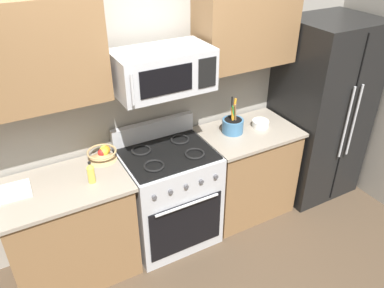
{
  "coord_description": "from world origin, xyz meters",
  "views": [
    {
      "loc": [
        -1.12,
        -1.8,
        2.65
      ],
      "look_at": [
        0.16,
        0.53,
        1.03
      ],
      "focal_mm": 36.07,
      "sensor_mm": 36.0,
      "label": 1
    }
  ],
  "objects_px": {
    "microwave": "(163,70)",
    "bottle_oil": "(91,173)",
    "range_oven": "(169,195)",
    "refrigerator": "(320,111)",
    "utensil_crock": "(233,125)",
    "prep_bowl": "(260,123)",
    "fruit_basket": "(103,154)",
    "cutting_board": "(4,194)"
  },
  "relations": [
    {
      "from": "utensil_crock",
      "to": "fruit_basket",
      "type": "bearing_deg",
      "value": 173.47
    },
    {
      "from": "prep_bowl",
      "to": "cutting_board",
      "type": "bearing_deg",
      "value": 178.44
    },
    {
      "from": "range_oven",
      "to": "bottle_oil",
      "type": "relative_size",
      "value": 6.07
    },
    {
      "from": "bottle_oil",
      "to": "prep_bowl",
      "type": "bearing_deg",
      "value": 3.3
    },
    {
      "from": "range_oven",
      "to": "prep_bowl",
      "type": "bearing_deg",
      "value": 1.19
    },
    {
      "from": "range_oven",
      "to": "refrigerator",
      "type": "xyz_separation_m",
      "value": [
        1.7,
        -0.02,
        0.44
      ]
    },
    {
      "from": "utensil_crock",
      "to": "fruit_basket",
      "type": "height_order",
      "value": "utensil_crock"
    },
    {
      "from": "refrigerator",
      "to": "bottle_oil",
      "type": "distance_m",
      "value": 2.36
    },
    {
      "from": "prep_bowl",
      "to": "refrigerator",
      "type": "bearing_deg",
      "value": -2.97
    },
    {
      "from": "microwave",
      "to": "range_oven",
      "type": "bearing_deg",
      "value": -89.94
    },
    {
      "from": "refrigerator",
      "to": "range_oven",
      "type": "bearing_deg",
      "value": 179.42
    },
    {
      "from": "microwave",
      "to": "bottle_oil",
      "type": "relative_size",
      "value": 4.07
    },
    {
      "from": "utensil_crock",
      "to": "cutting_board",
      "type": "distance_m",
      "value": 1.94
    },
    {
      "from": "bottle_oil",
      "to": "fruit_basket",
      "type": "bearing_deg",
      "value": 57.37
    },
    {
      "from": "microwave",
      "to": "bottle_oil",
      "type": "height_order",
      "value": "microwave"
    },
    {
      "from": "range_oven",
      "to": "cutting_board",
      "type": "height_order",
      "value": "range_oven"
    },
    {
      "from": "cutting_board",
      "to": "bottle_oil",
      "type": "height_order",
      "value": "bottle_oil"
    },
    {
      "from": "fruit_basket",
      "to": "cutting_board",
      "type": "xyz_separation_m",
      "value": [
        -0.77,
        -0.11,
        -0.04
      ]
    },
    {
      "from": "microwave",
      "to": "fruit_basket",
      "type": "relative_size",
      "value": 3.06
    },
    {
      "from": "refrigerator",
      "to": "utensil_crock",
      "type": "distance_m",
      "value": 1.02
    },
    {
      "from": "utensil_crock",
      "to": "prep_bowl",
      "type": "height_order",
      "value": "utensil_crock"
    },
    {
      "from": "range_oven",
      "to": "fruit_basket",
      "type": "relative_size",
      "value": 4.57
    },
    {
      "from": "bottle_oil",
      "to": "utensil_crock",
      "type": "bearing_deg",
      "value": 5.4
    },
    {
      "from": "microwave",
      "to": "bottle_oil",
      "type": "bearing_deg",
      "value": -171.27
    },
    {
      "from": "range_oven",
      "to": "microwave",
      "type": "xyz_separation_m",
      "value": [
        -0.0,
        0.03,
        1.16
      ]
    },
    {
      "from": "fruit_basket",
      "to": "prep_bowl",
      "type": "height_order",
      "value": "fruit_basket"
    },
    {
      "from": "range_oven",
      "to": "microwave",
      "type": "relative_size",
      "value": 1.49
    },
    {
      "from": "cutting_board",
      "to": "prep_bowl",
      "type": "bearing_deg",
      "value": -1.56
    },
    {
      "from": "utensil_crock",
      "to": "range_oven",
      "type": "bearing_deg",
      "value": -175.57
    },
    {
      "from": "refrigerator",
      "to": "bottle_oil",
      "type": "relative_size",
      "value": 10.18
    },
    {
      "from": "fruit_basket",
      "to": "bottle_oil",
      "type": "height_order",
      "value": "bottle_oil"
    },
    {
      "from": "cutting_board",
      "to": "prep_bowl",
      "type": "xyz_separation_m",
      "value": [
        2.23,
        -0.06,
        0.02
      ]
    },
    {
      "from": "refrigerator",
      "to": "prep_bowl",
      "type": "bearing_deg",
      "value": 177.03
    },
    {
      "from": "bottle_oil",
      "to": "prep_bowl",
      "type": "height_order",
      "value": "bottle_oil"
    },
    {
      "from": "cutting_board",
      "to": "utensil_crock",
      "type": "bearing_deg",
      "value": -0.83
    },
    {
      "from": "range_oven",
      "to": "prep_bowl",
      "type": "xyz_separation_m",
      "value": [
        0.98,
        0.02,
        0.47
      ]
    },
    {
      "from": "bottle_oil",
      "to": "prep_bowl",
      "type": "relative_size",
      "value": 1.12
    },
    {
      "from": "cutting_board",
      "to": "refrigerator",
      "type": "bearing_deg",
      "value": -1.9
    },
    {
      "from": "range_oven",
      "to": "bottle_oil",
      "type": "distance_m",
      "value": 0.84
    },
    {
      "from": "utensil_crock",
      "to": "fruit_basket",
      "type": "xyz_separation_m",
      "value": [
        -1.18,
        0.13,
        -0.02
      ]
    },
    {
      "from": "utensil_crock",
      "to": "bottle_oil",
      "type": "distance_m",
      "value": 1.35
    },
    {
      "from": "cutting_board",
      "to": "bottle_oil",
      "type": "bearing_deg",
      "value": -14.53
    }
  ]
}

